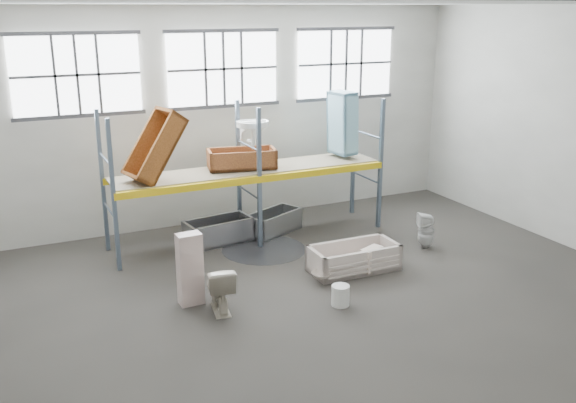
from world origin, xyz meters
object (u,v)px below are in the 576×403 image
rust_tub_flat (242,158)px  toilet_white (426,231)px  bathtub_beige (354,258)px  blue_tub_upright (342,123)px  bucket (340,295)px  toilet_beige (219,288)px  steel_tub_left (218,231)px  steel_tub_right (273,222)px  cistern_tall (190,269)px

rust_tub_flat → toilet_white: bearing=-33.8°
toilet_white → bathtub_beige: bearing=-58.9°
blue_tub_upright → bucket: size_ratio=3.91×
toilet_beige → toilet_white: 5.06m
bucket → blue_tub_upright: bearing=60.3°
toilet_beige → toilet_white: toilet_beige is taller
bucket → steel_tub_left: bearing=102.9°
rust_tub_flat → blue_tub_upright: (2.51, 0.05, 0.57)m
steel_tub_right → rust_tub_flat: bearing=-175.3°
blue_tub_upright → toilet_white: bearing=-70.6°
steel_tub_left → rust_tub_flat: rust_tub_flat is taller
rust_tub_flat → bucket: rust_tub_flat is taller
toilet_beige → steel_tub_left: 3.29m
bathtub_beige → blue_tub_upright: size_ratio=1.21×
cistern_tall → bathtub_beige: bearing=-0.8°
rust_tub_flat → blue_tub_upright: 2.58m
cistern_tall → rust_tub_flat: rust_tub_flat is taller
toilet_white → rust_tub_flat: (-3.31, 2.22, 1.44)m
bathtub_beige → steel_tub_right: bearing=102.4°
toilet_white → cistern_tall: bearing=-65.0°
cistern_tall → steel_tub_right: 3.93m
cistern_tall → blue_tub_upright: blue_tub_upright is taller
toilet_beige → rust_tub_flat: 3.82m
steel_tub_right → blue_tub_upright: (1.74, -0.01, 2.15)m
toilet_beige → blue_tub_upright: blue_tub_upright is taller
toilet_white → blue_tub_upright: bearing=-140.4°
toilet_beige → rust_tub_flat: (1.66, 3.14, 1.41)m
cistern_tall → bucket: 2.63m
bathtub_beige → steel_tub_right: (-0.52, 2.67, -0.01)m
toilet_white → bucket: toilet_white is taller
rust_tub_flat → bucket: 4.19m
toilet_beige → steel_tub_right: toilet_beige is taller
toilet_white → bucket: bearing=-41.5°
toilet_white → rust_tub_flat: size_ratio=0.53×
bucket → toilet_white: bearing=28.3°
steel_tub_right → bucket: steel_tub_right is taller
steel_tub_right → cistern_tall: bearing=-135.5°
bathtub_beige → bucket: size_ratio=4.73×
blue_tub_upright → steel_tub_left: bearing=-178.6°
toilet_beige → cistern_tall: bearing=-42.7°
toilet_white → steel_tub_right: 3.42m
toilet_white → steel_tub_left: bearing=-99.2°
toilet_beige → toilet_white: (4.97, 0.92, -0.03)m
toilet_beige → bucket: (1.94, -0.71, -0.23)m
rust_tub_flat → bucket: (0.28, -3.85, -1.64)m
steel_tub_left → blue_tub_upright: blue_tub_upright is taller
steel_tub_right → bucket: 3.94m
bathtub_beige → cistern_tall: 3.34m
bathtub_beige → steel_tub_left: bearing=127.4°
bathtub_beige → steel_tub_left: steel_tub_left is taller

